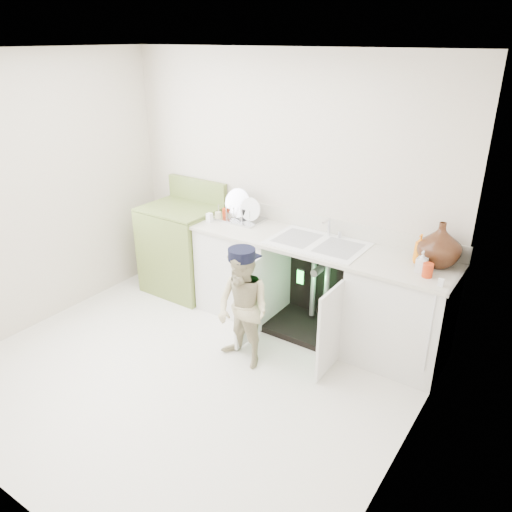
% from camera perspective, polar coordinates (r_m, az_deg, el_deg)
% --- Properties ---
extents(ground, '(3.50, 3.50, 0.00)m').
position_cam_1_polar(ground, '(4.30, -8.04, -13.31)').
color(ground, beige).
rests_on(ground, ground).
extents(room_shell, '(6.00, 5.50, 1.26)m').
position_cam_1_polar(room_shell, '(3.69, -9.14, 2.37)').
color(room_shell, beige).
rests_on(room_shell, ground).
extents(counter_run, '(2.44, 1.02, 1.26)m').
position_cam_1_polar(counter_run, '(4.61, 7.27, -3.46)').
color(counter_run, white).
rests_on(counter_run, ground).
extents(avocado_stove, '(0.76, 0.65, 1.18)m').
position_cam_1_polar(avocado_stove, '(5.44, -8.33, 0.95)').
color(avocado_stove, olive).
rests_on(avocado_stove, ground).
extents(repair_worker, '(0.61, 0.68, 1.05)m').
position_cam_1_polar(repair_worker, '(4.13, -1.48, -6.03)').
color(repair_worker, beige).
rests_on(repair_worker, ground).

